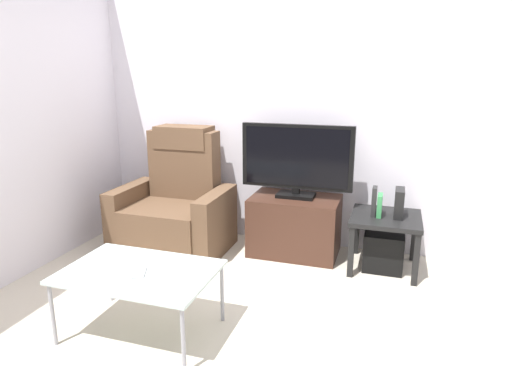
% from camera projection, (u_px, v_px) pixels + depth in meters
% --- Properties ---
extents(ground_plane, '(6.40, 6.40, 0.00)m').
position_uv_depth(ground_plane, '(258.00, 295.00, 3.14)').
color(ground_plane, beige).
extents(wall_back, '(6.40, 0.06, 2.60)m').
position_uv_depth(wall_back, '(297.00, 102.00, 3.85)').
color(wall_back, silver).
rests_on(wall_back, ground).
extents(wall_side, '(0.06, 4.48, 2.60)m').
position_uv_depth(wall_side, '(26.00, 106.00, 3.37)').
color(wall_side, silver).
rests_on(wall_side, ground).
extents(tv_stand, '(0.76, 0.48, 0.51)m').
position_uv_depth(tv_stand, '(295.00, 225.00, 3.81)').
color(tv_stand, '#3D2319').
rests_on(tv_stand, ground).
extents(television, '(0.95, 0.20, 0.63)m').
position_uv_depth(television, '(297.00, 159.00, 3.68)').
color(television, black).
rests_on(television, tv_stand).
extents(recliner_armchair, '(0.98, 0.78, 1.08)m').
position_uv_depth(recliner_armchair, '(176.00, 207.00, 3.94)').
color(recliner_armchair, brown).
rests_on(recliner_armchair, ground).
extents(side_table, '(0.54, 0.54, 0.45)m').
position_uv_depth(side_table, '(385.00, 224.00, 3.49)').
color(side_table, black).
rests_on(side_table, ground).
extents(subwoofer_box, '(0.31, 0.31, 0.31)m').
position_uv_depth(subwoofer_box, '(383.00, 250.00, 3.54)').
color(subwoofer_box, black).
rests_on(subwoofer_box, ground).
extents(book_leftmost, '(0.03, 0.11, 0.23)m').
position_uv_depth(book_leftmost, '(374.00, 201.00, 3.45)').
color(book_leftmost, '#262626').
rests_on(book_leftmost, side_table).
extents(book_middle, '(0.04, 0.14, 0.18)m').
position_uv_depth(book_middle, '(380.00, 205.00, 3.45)').
color(book_middle, '#388C4C').
rests_on(book_middle, side_table).
extents(game_console, '(0.07, 0.20, 0.23)m').
position_uv_depth(game_console, '(399.00, 203.00, 3.42)').
color(game_console, black).
rests_on(game_console, side_table).
extents(coffee_table, '(0.90, 0.60, 0.41)m').
position_uv_depth(coffee_table, '(139.00, 274.00, 2.61)').
color(coffee_table, '#B2C6C1').
rests_on(coffee_table, ground).
extents(cell_phone, '(0.12, 0.17, 0.01)m').
position_uv_depth(cell_phone, '(139.00, 272.00, 2.56)').
color(cell_phone, '#B7B7BC').
rests_on(cell_phone, coffee_table).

